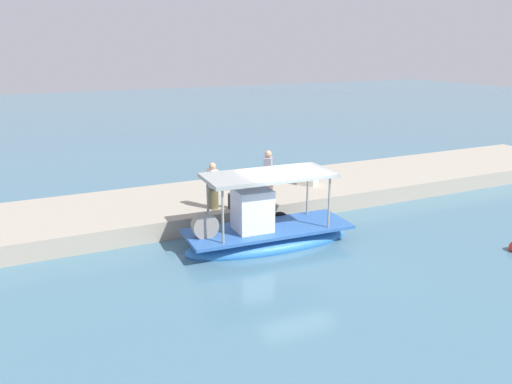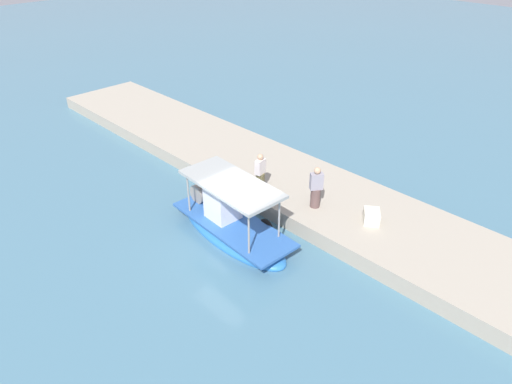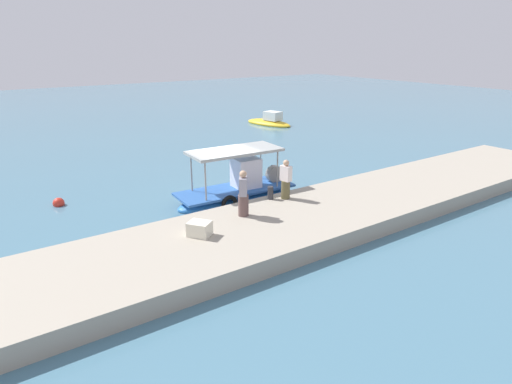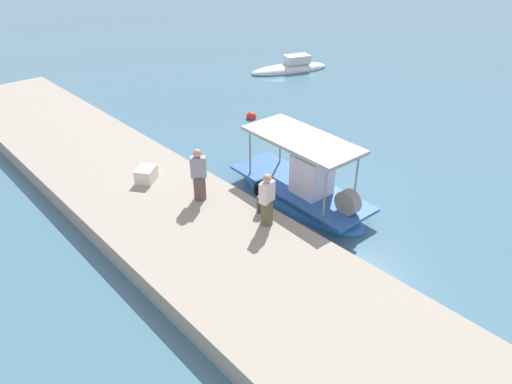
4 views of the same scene
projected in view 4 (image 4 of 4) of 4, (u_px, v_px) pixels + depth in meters
name	position (u px, v px, depth m)	size (l,w,h in m)	color
ground_plane	(296.00, 191.00, 16.42)	(120.00, 120.00, 0.00)	#477288
dock_quay	(194.00, 233.00, 13.65)	(36.00, 4.66, 0.65)	#A49A89
main_fishing_boat	(301.00, 191.00, 15.57)	(5.65, 2.17, 2.71)	#2B73C2
fisherman_near_bollard	(199.00, 177.00, 14.32)	(0.54, 0.56, 1.75)	brown
fisherman_by_crate	(267.00, 202.00, 13.14)	(0.42, 0.50, 1.65)	brown
mooring_bollard	(261.00, 204.00, 13.90)	(0.24, 0.24, 0.54)	#2D2D33
cargo_crate	(146.00, 175.00, 15.59)	(0.73, 0.58, 0.49)	beige
marker_buoy	(251.00, 117.00, 22.33)	(0.50, 0.50, 0.50)	red
moored_boat_mid	(290.00, 68.00, 29.34)	(3.27, 5.44, 1.22)	silver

